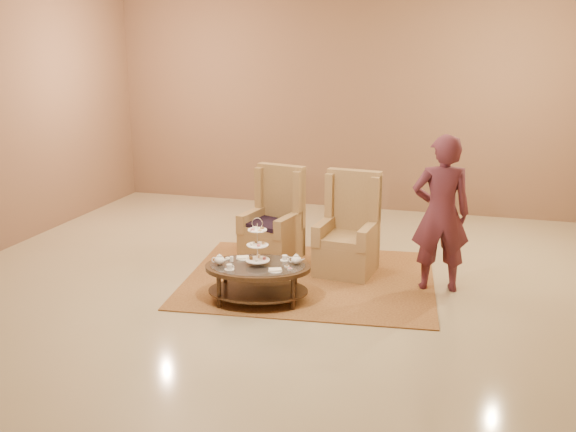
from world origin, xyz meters
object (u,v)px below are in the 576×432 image
(tea_table, at_px, (258,272))
(armchair_right, at_px, (348,239))
(person, at_px, (441,214))
(armchair_left, at_px, (274,228))

(tea_table, bearing_deg, armchair_right, 46.43)
(tea_table, xyz_separation_m, person, (1.82, 0.91, 0.54))
(tea_table, height_order, armchair_left, armchair_left)
(armchair_left, bearing_deg, person, -2.26)
(armchair_left, bearing_deg, tea_table, -67.79)
(armchair_right, height_order, person, person)
(armchair_left, relative_size, armchair_right, 0.98)
(armchair_right, relative_size, person, 0.69)
(armchair_left, bearing_deg, armchair_right, -0.78)
(armchair_left, distance_m, person, 2.19)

